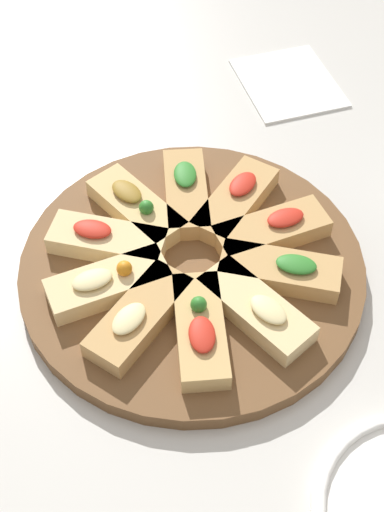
{
  "coord_description": "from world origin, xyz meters",
  "views": [
    {
      "loc": [
        -0.41,
        0.25,
        0.61
      ],
      "look_at": [
        0.0,
        0.0,
        0.03
      ],
      "focal_mm": 50.0,
      "sensor_mm": 36.0,
      "label": 1
    }
  ],
  "objects": [
    {
      "name": "focaccia_slice_0",
      "position": [
        -0.08,
        0.04,
        0.03
      ],
      "size": [
        0.13,
        0.1,
        0.04
      ],
      "color": "tan",
      "rests_on": "serving_board"
    },
    {
      "name": "focaccia_slice_3",
      "position": [
        -0.01,
        -0.09,
        0.03
      ],
      "size": [
        0.06,
        0.13,
        0.03
      ],
      "color": "tan",
      "rests_on": "serving_board"
    },
    {
      "name": "focaccia_slice_7",
      "position": [
        0.07,
        0.07,
        0.03
      ],
      "size": [
        0.12,
        0.12,
        0.03
      ],
      "color": "#E5C689",
      "rests_on": "serving_board"
    },
    {
      "name": "napkin_stack",
      "position": [
        0.22,
        -0.29,
        0.0
      ],
      "size": [
        0.17,
        0.16,
        0.01
      ],
      "primitive_type": "cube",
      "rotation": [
        0.0,
        0.0,
        -0.24
      ],
      "color": "white",
      "rests_on": "ground_plane"
    },
    {
      "name": "serving_board",
      "position": [
        0.0,
        0.0,
        0.01
      ],
      "size": [
        0.37,
        0.37,
        0.02
      ],
      "primitive_type": "cylinder",
      "color": "brown",
      "rests_on": "ground_plane"
    },
    {
      "name": "focaccia_slice_2",
      "position": [
        -0.06,
        -0.07,
        0.03
      ],
      "size": [
        0.12,
        0.12,
        0.03
      ],
      "color": "tan",
      "rests_on": "serving_board"
    },
    {
      "name": "focaccia_slice_1",
      "position": [
        -0.09,
        -0.02,
        0.03
      ],
      "size": [
        0.13,
        0.07,
        0.03
      ],
      "color": "#E5C689",
      "rests_on": "serving_board"
    },
    {
      "name": "focaccia_slice_5",
      "position": [
        0.08,
        -0.04,
        0.03
      ],
      "size": [
        0.13,
        0.1,
        0.03
      ],
      "color": "tan",
      "rests_on": "serving_board"
    },
    {
      "name": "ground_plane",
      "position": [
        0.0,
        0.0,
        0.0
      ],
      "size": [
        3.0,
        3.0,
        0.0
      ],
      "primitive_type": "plane",
      "color": "beige"
    },
    {
      "name": "focaccia_slice_8",
      "position": [
        0.01,
        0.09,
        0.03
      ],
      "size": [
        0.06,
        0.13,
        0.04
      ],
      "color": "#E5C689",
      "rests_on": "serving_board"
    },
    {
      "name": "focaccia_slice_6",
      "position": [
        0.09,
        0.02,
        0.03
      ],
      "size": [
        0.13,
        0.07,
        0.04
      ],
      "color": "#DBB775",
      "rests_on": "serving_board"
    },
    {
      "name": "focaccia_slice_4",
      "position": [
        0.04,
        -0.08,
        0.03
      ],
      "size": [
        0.1,
        0.13,
        0.03
      ],
      "color": "tan",
      "rests_on": "serving_board"
    },
    {
      "name": "focaccia_slice_9",
      "position": [
        -0.04,
        0.09,
        0.03
      ],
      "size": [
        0.09,
        0.13,
        0.03
      ],
      "color": "tan",
      "rests_on": "serving_board"
    }
  ]
}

